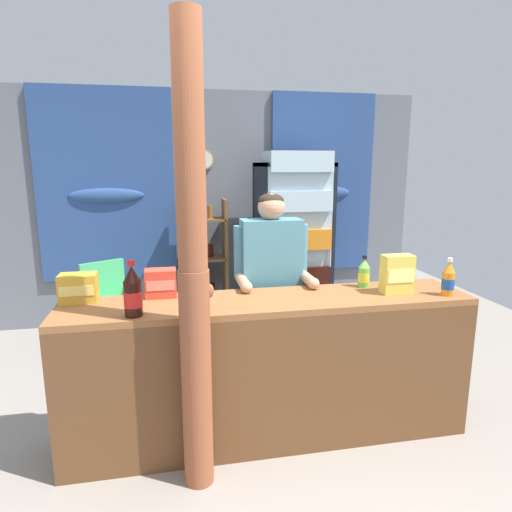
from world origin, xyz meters
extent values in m
plane|color=gray|center=(0.00, 1.11, 0.00)|extent=(7.22, 7.22, 0.00)
cube|color=slate|center=(0.00, 2.84, 1.27)|extent=(4.67, 0.12, 2.53)
cube|color=#2D4C89|center=(-1.11, 2.75, 1.53)|extent=(1.40, 0.04, 2.00)
ellipsoid|color=#2D4C89|center=(-1.11, 2.73, 1.43)|extent=(0.77, 0.10, 0.16)
cube|color=#2D4C89|center=(1.27, 2.75, 1.53)|extent=(1.19, 0.04, 2.00)
ellipsoid|color=#2D4C89|center=(1.27, 2.73, 1.43)|extent=(0.65, 0.10, 0.16)
cylinder|color=tan|center=(-0.08, 2.76, 1.80)|extent=(0.22, 0.03, 0.22)
cylinder|color=white|center=(-0.08, 2.74, 1.80)|extent=(0.18, 0.01, 0.18)
cube|color=beige|center=(-0.67, 2.76, 1.54)|extent=(0.24, 0.02, 0.18)
cube|color=#935B33|center=(0.12, 0.42, 0.92)|extent=(2.55, 0.50, 0.04)
cube|color=brown|center=(0.12, 0.19, 0.45)|extent=(2.55, 0.04, 0.90)
cube|color=brown|center=(-1.11, 0.42, 0.45)|extent=(0.08, 0.45, 0.90)
cube|color=brown|center=(1.36, 0.42, 0.45)|extent=(0.08, 0.45, 0.90)
cylinder|color=#995133|center=(-0.36, 0.07, 0.61)|extent=(0.16, 0.16, 1.23)
cylinder|color=#995133|center=(-0.36, 0.07, 1.84)|extent=(0.15, 0.15, 1.23)
ellipsoid|color=#995133|center=(-0.29, 0.07, 1.11)|extent=(0.06, 0.05, 0.08)
cube|color=black|center=(0.79, 2.57, 0.89)|extent=(0.74, 0.04, 1.77)
cube|color=black|center=(0.44, 2.30, 0.89)|extent=(0.04, 0.57, 1.77)
cube|color=black|center=(1.15, 2.30, 0.89)|extent=(0.04, 0.57, 1.77)
cube|color=black|center=(0.79, 2.30, 1.75)|extent=(0.74, 0.57, 0.04)
cube|color=black|center=(0.79, 2.30, 0.04)|extent=(0.74, 0.57, 0.08)
cube|color=silver|center=(0.79, 2.03, 0.94)|extent=(0.68, 0.02, 1.61)
cylinder|color=#B7B7BC|center=(1.11, 1.99, 0.89)|extent=(0.02, 0.02, 0.40)
cube|color=silver|center=(0.79, 2.30, 0.53)|extent=(0.66, 0.49, 0.02)
cube|color=black|center=(0.79, 2.19, 0.64)|extent=(0.62, 0.45, 0.20)
cube|color=silver|center=(0.79, 2.30, 0.91)|extent=(0.66, 0.49, 0.02)
cube|color=orange|center=(0.79, 2.19, 1.02)|extent=(0.62, 0.45, 0.20)
cube|color=silver|center=(0.79, 2.30, 1.29)|extent=(0.66, 0.49, 0.02)
cube|color=silver|center=(0.79, 2.19, 1.40)|extent=(0.62, 0.45, 0.20)
cube|color=silver|center=(0.79, 2.30, 1.67)|extent=(0.66, 0.49, 0.02)
cube|color=silver|center=(0.79, 2.19, 1.78)|extent=(0.62, 0.45, 0.20)
cube|color=brown|center=(-0.34, 2.49, 0.70)|extent=(0.04, 0.28, 1.39)
cube|color=brown|center=(0.10, 2.49, 0.70)|extent=(0.04, 0.28, 1.39)
cube|color=brown|center=(-0.12, 2.49, 1.18)|extent=(0.44, 0.28, 0.02)
cylinder|color=brown|center=(-0.18, 2.49, 1.25)|extent=(0.07, 0.07, 0.11)
cylinder|color=brown|center=(-0.05, 2.49, 1.26)|extent=(0.06, 0.06, 0.14)
cube|color=brown|center=(-0.12, 2.49, 0.77)|extent=(0.44, 0.28, 0.02)
cylinder|color=#56286B|center=(-0.18, 2.49, 0.85)|extent=(0.06, 0.06, 0.14)
cylinder|color=black|center=(-0.05, 2.49, 0.85)|extent=(0.05, 0.05, 0.14)
cube|color=brown|center=(-0.12, 2.49, 0.35)|extent=(0.44, 0.28, 0.02)
cylinder|color=brown|center=(-0.18, 2.49, 0.42)|extent=(0.06, 0.06, 0.13)
cylinder|color=black|center=(-0.05, 2.49, 0.42)|extent=(0.07, 0.07, 0.13)
cube|color=#4CC675|center=(-1.02, 1.93, 0.44)|extent=(0.60, 0.60, 0.04)
cube|color=#4CC675|center=(-1.12, 2.10, 0.66)|extent=(0.38, 0.24, 0.40)
cylinder|color=#4CC675|center=(-1.09, 1.67, 0.22)|extent=(0.04, 0.04, 0.44)
cylinder|color=#4CC675|center=(-0.76, 1.86, 0.22)|extent=(0.04, 0.04, 0.44)
cylinder|color=#4CC675|center=(-1.28, 2.00, 0.22)|extent=(0.04, 0.04, 0.44)
cylinder|color=#4CC675|center=(-0.95, 2.19, 0.22)|extent=(0.04, 0.04, 0.44)
cube|color=#4CC675|center=(-1.19, 1.83, 0.56)|extent=(0.23, 0.36, 0.03)
cube|color=#4CC675|center=(-0.84, 2.03, 0.56)|extent=(0.23, 0.36, 0.03)
cylinder|color=#28282D|center=(0.14, 0.85, 0.44)|extent=(0.11, 0.11, 0.88)
cylinder|color=#28282D|center=(0.32, 0.85, 0.44)|extent=(0.11, 0.11, 0.88)
cube|color=teal|center=(0.23, 0.85, 1.13)|extent=(0.42, 0.20, 0.50)
sphere|color=tan|center=(0.23, 0.85, 1.47)|extent=(0.19, 0.19, 0.19)
ellipsoid|color=#2D2319|center=(0.23, 0.86, 1.51)|extent=(0.18, 0.18, 0.10)
cylinder|color=teal|center=(0.00, 0.85, 1.16)|extent=(0.08, 0.08, 0.36)
cylinder|color=tan|center=(0.00, 0.70, 0.98)|extent=(0.07, 0.26, 0.07)
sphere|color=tan|center=(0.00, 0.57, 0.98)|extent=(0.08, 0.08, 0.08)
cylinder|color=teal|center=(0.45, 0.85, 1.16)|extent=(0.08, 0.08, 0.36)
cylinder|color=tan|center=(0.45, 0.70, 0.98)|extent=(0.07, 0.26, 0.07)
sphere|color=tan|center=(0.45, 0.57, 0.98)|extent=(0.08, 0.08, 0.08)
cylinder|color=black|center=(-0.68, 0.26, 1.03)|extent=(0.10, 0.10, 0.19)
cone|color=black|center=(-0.68, 0.26, 1.18)|extent=(0.10, 0.10, 0.09)
cylinder|color=red|center=(-0.68, 0.26, 1.24)|extent=(0.04, 0.04, 0.03)
cylinder|color=red|center=(-0.68, 0.26, 1.03)|extent=(0.10, 0.10, 0.09)
cylinder|color=#75C64C|center=(0.81, 0.56, 1.01)|extent=(0.08, 0.08, 0.14)
cone|color=#75C64C|center=(0.81, 0.56, 1.10)|extent=(0.08, 0.08, 0.06)
cylinder|color=black|center=(0.81, 0.56, 1.15)|extent=(0.03, 0.03, 0.02)
cylinder|color=yellow|center=(0.81, 0.56, 1.01)|extent=(0.08, 0.08, 0.06)
cylinder|color=orange|center=(1.25, 0.27, 1.01)|extent=(0.08, 0.08, 0.15)
cone|color=orange|center=(1.25, 0.27, 1.12)|extent=(0.08, 0.08, 0.07)
cylinder|color=white|center=(1.25, 0.27, 1.17)|extent=(0.03, 0.03, 0.02)
cylinder|color=#194C99|center=(1.25, 0.27, 1.01)|extent=(0.08, 0.08, 0.07)
cube|color=#EAD14C|center=(0.96, 0.39, 1.06)|extent=(0.20, 0.10, 0.25)
cube|color=#FFFF8C|center=(0.96, 0.33, 1.06)|extent=(0.18, 0.00, 0.09)
cube|color=#E5422D|center=(-0.54, 0.60, 1.03)|extent=(0.19, 0.12, 0.18)
cube|color=#FF826D|center=(-0.54, 0.53, 1.03)|extent=(0.17, 0.00, 0.06)
cube|color=gold|center=(-1.03, 0.58, 1.02)|extent=(0.22, 0.14, 0.17)
cube|color=#FFE26D|center=(-1.03, 0.51, 1.02)|extent=(0.20, 0.00, 0.06)
camera|label=1|loc=(-0.47, -2.15, 1.76)|focal=31.01mm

